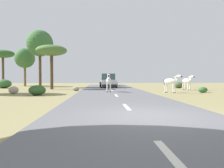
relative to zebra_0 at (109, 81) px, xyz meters
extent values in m
plane|color=#8E8456|center=(0.85, -11.85, -1.01)|extent=(90.00, 90.00, 0.00)
cube|color=slate|center=(0.38, -11.85, -0.98)|extent=(6.00, 64.00, 0.05)
cube|color=silver|center=(0.38, -15.85, -0.95)|extent=(0.16, 2.00, 0.01)
cube|color=silver|center=(0.38, -9.85, -0.95)|extent=(0.16, 2.00, 0.01)
cube|color=silver|center=(0.38, -3.85, -0.95)|extent=(0.16, 2.00, 0.01)
cube|color=silver|center=(0.38, 2.15, -0.95)|extent=(0.16, 2.00, 0.01)
cube|color=silver|center=(0.38, 8.15, -0.95)|extent=(0.16, 2.00, 0.01)
cube|color=silver|center=(0.38, 14.15, -0.95)|extent=(0.16, 2.00, 0.01)
ellipsoid|color=silver|center=(0.01, 0.09, 0.02)|extent=(0.50, 1.13, 0.52)
cylinder|color=silver|center=(-0.16, -0.26, -0.58)|extent=(0.12, 0.12, 0.76)
cylinder|color=#28231E|center=(-0.16, -0.26, -0.93)|extent=(0.13, 0.13, 0.05)
cylinder|color=silver|center=(0.13, -0.27, -0.58)|extent=(0.12, 0.12, 0.76)
cylinder|color=#28231E|center=(0.13, -0.27, -0.93)|extent=(0.13, 0.13, 0.05)
cylinder|color=silver|center=(-0.12, 0.46, -0.58)|extent=(0.12, 0.12, 0.76)
cylinder|color=#28231E|center=(-0.12, 0.46, -0.93)|extent=(0.13, 0.13, 0.05)
cylinder|color=silver|center=(0.17, 0.45, -0.58)|extent=(0.12, 0.12, 0.76)
cylinder|color=#28231E|center=(0.17, 0.45, -0.93)|extent=(0.13, 0.13, 0.05)
cylinder|color=silver|center=(-0.02, -0.44, 0.29)|extent=(0.22, 0.41, 0.45)
cube|color=black|center=(-0.02, -0.44, 0.38)|extent=(0.06, 0.37, 0.31)
ellipsoid|color=silver|center=(-0.04, -0.70, 0.46)|extent=(0.23, 0.49, 0.24)
ellipsoid|color=black|center=(-0.05, -0.89, 0.44)|extent=(0.15, 0.18, 0.14)
cone|color=silver|center=(-0.10, -0.57, 0.58)|extent=(0.10, 0.10, 0.14)
cone|color=silver|center=(0.04, -0.58, 0.58)|extent=(0.10, 0.10, 0.14)
cylinder|color=black|center=(0.04, 0.65, -0.08)|extent=(0.05, 0.16, 0.45)
ellipsoid|color=silver|center=(8.20, 3.22, -0.05)|extent=(0.84, 1.17, 0.51)
cylinder|color=silver|center=(8.21, 2.84, -0.64)|extent=(0.14, 0.14, 0.74)
cylinder|color=#28231E|center=(8.21, 2.84, -0.98)|extent=(0.16, 0.16, 0.05)
cylinder|color=silver|center=(8.47, 2.95, -0.64)|extent=(0.14, 0.14, 0.74)
cylinder|color=#28231E|center=(8.47, 2.95, -0.98)|extent=(0.16, 0.16, 0.05)
cylinder|color=silver|center=(7.92, 3.49, -0.64)|extent=(0.14, 0.14, 0.74)
cylinder|color=#28231E|center=(7.92, 3.49, -0.98)|extent=(0.16, 0.16, 0.05)
cylinder|color=silver|center=(8.18, 3.60, -0.64)|extent=(0.14, 0.14, 0.74)
cylinder|color=#28231E|center=(8.18, 3.60, -0.98)|extent=(0.16, 0.16, 0.05)
cylinder|color=silver|center=(8.41, 2.75, 0.22)|extent=(0.34, 0.44, 0.44)
cube|color=black|center=(8.41, 2.75, 0.31)|extent=(0.18, 0.34, 0.30)
ellipsoid|color=silver|center=(8.51, 2.51, 0.38)|extent=(0.37, 0.51, 0.24)
ellipsoid|color=black|center=(8.59, 2.34, 0.36)|extent=(0.19, 0.21, 0.14)
cone|color=silver|center=(8.40, 2.59, 0.50)|extent=(0.12, 0.12, 0.14)
cone|color=silver|center=(8.53, 2.65, 0.50)|extent=(0.12, 0.12, 0.14)
cylinder|color=black|center=(7.98, 3.72, -0.15)|extent=(0.10, 0.16, 0.44)
ellipsoid|color=silver|center=(5.21, -0.69, -0.04)|extent=(1.11, 1.06, 0.52)
cylinder|color=silver|center=(5.38, -1.04, -0.63)|extent=(0.16, 0.16, 0.75)
cylinder|color=#28231E|center=(5.38, -1.04, -0.98)|extent=(0.18, 0.18, 0.05)
cylinder|color=silver|center=(5.57, -0.83, -0.63)|extent=(0.16, 0.16, 0.75)
cylinder|color=#28231E|center=(5.57, -0.83, -0.98)|extent=(0.18, 0.18, 0.05)
cylinder|color=silver|center=(4.85, -0.56, -0.63)|extent=(0.16, 0.16, 0.75)
cylinder|color=#28231E|center=(4.85, -0.56, -0.98)|extent=(0.18, 0.18, 0.05)
cylinder|color=silver|center=(5.03, -0.35, -0.63)|extent=(0.16, 0.16, 0.75)
cylinder|color=#28231E|center=(5.03, -0.35, -0.98)|extent=(0.18, 0.18, 0.05)
cylinder|color=silver|center=(5.60, -1.04, 0.23)|extent=(0.43, 0.41, 0.44)
cube|color=black|center=(5.60, -1.04, 0.32)|extent=(0.30, 0.27, 0.30)
ellipsoid|color=silver|center=(5.79, -1.22, 0.39)|extent=(0.49, 0.47, 0.24)
ellipsoid|color=black|center=(5.93, -1.34, 0.38)|extent=(0.22, 0.22, 0.14)
cone|color=silver|center=(5.66, -1.19, 0.51)|extent=(0.13, 0.13, 0.14)
cone|color=silver|center=(5.75, -1.08, 0.51)|extent=(0.13, 0.13, 0.14)
cylinder|color=black|center=(4.80, -0.33, -0.14)|extent=(0.14, 0.13, 0.44)
cube|color=red|center=(0.28, 14.61, -0.38)|extent=(1.96, 4.26, 0.80)
cube|color=#334751|center=(0.27, 14.41, 0.40)|extent=(1.72, 2.26, 0.76)
cube|color=black|center=(0.36, 16.77, -0.65)|extent=(1.71, 0.22, 0.24)
cylinder|color=black|center=(1.23, 15.92, -0.62)|extent=(0.25, 0.69, 0.68)
cylinder|color=black|center=(-0.57, 15.99, -0.62)|extent=(0.25, 0.69, 0.68)
cylinder|color=black|center=(1.12, 13.23, -0.62)|extent=(0.25, 0.69, 0.68)
cylinder|color=black|center=(-0.67, 13.29, -0.62)|extent=(0.25, 0.69, 0.68)
cube|color=silver|center=(0.24, 8.60, -0.38)|extent=(1.95, 4.26, 0.80)
cube|color=#334751|center=(0.24, 8.80, 0.40)|extent=(1.72, 2.26, 0.76)
cube|color=black|center=(0.32, 6.44, -0.65)|extent=(1.71, 0.22, 0.24)
cylinder|color=black|center=(-0.61, 7.22, -0.62)|extent=(0.24, 0.69, 0.68)
cylinder|color=black|center=(1.19, 7.28, -0.62)|extent=(0.24, 0.69, 0.68)
cylinder|color=black|center=(-0.71, 9.92, -0.62)|extent=(0.24, 0.69, 0.68)
cylinder|color=black|center=(1.09, 9.98, -0.62)|extent=(0.24, 0.69, 0.68)
cylinder|color=#4C3823|center=(-16.38, 17.16, 1.24)|extent=(0.36, 0.36, 4.49)
ellipsoid|color=#2D5628|center=(-16.38, 17.16, 4.11)|extent=(3.60, 3.60, 1.26)
cylinder|color=#4C3823|center=(-8.60, 10.10, 1.20)|extent=(0.36, 0.36, 4.41)
sphere|color=#386633|center=(-8.60, 10.10, 4.77)|extent=(3.41, 3.41, 3.41)
cylinder|color=brown|center=(-11.89, 14.06, 0.50)|extent=(0.32, 0.32, 3.01)
sphere|color=#386633|center=(-11.89, 14.06, 3.17)|extent=(2.92, 2.92, 2.92)
cylinder|color=#4C3823|center=(-6.09, 5.46, 0.85)|extent=(0.34, 0.34, 3.70)
ellipsoid|color=#4C7038|center=(-6.09, 5.46, 3.29)|extent=(3.37, 3.37, 1.18)
ellipsoid|color=#2D5628|center=(-5.35, -2.79, -0.64)|extent=(1.23, 1.11, 0.74)
ellipsoid|color=#425B2D|center=(8.90, 7.46, -0.64)|extent=(1.23, 1.11, 0.74)
ellipsoid|color=#386633|center=(8.10, -0.62, -0.76)|extent=(0.81, 0.72, 0.48)
ellipsoid|color=#386633|center=(-12.51, 8.34, -0.47)|extent=(1.80, 1.62, 1.08)
ellipsoid|color=gray|center=(-3.14, 2.58, -0.80)|extent=(0.67, 0.68, 0.42)
ellipsoid|color=#A89E8C|center=(-7.61, -1.30, -0.70)|extent=(0.78, 0.64, 0.60)
camera|label=1|loc=(-0.73, -19.06, 0.29)|focal=35.18mm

